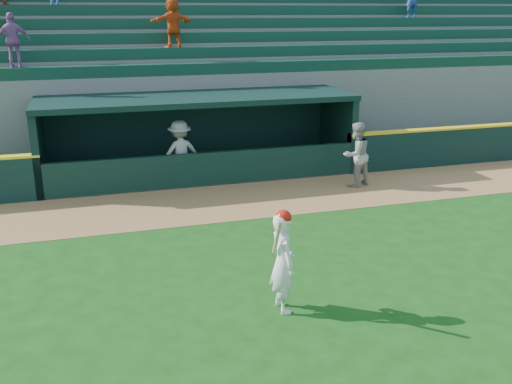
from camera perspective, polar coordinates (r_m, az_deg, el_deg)
The scene contains 7 objects.
ground at distance 10.87m, azimuth 2.45°, elevation -9.02°, with size 120.00×120.00×0.00m, color #134411.
warning_track at distance 15.23m, azimuth -3.57°, elevation -1.03°, with size 40.00×3.00×0.01m, color olive.
dugout_player_front at distance 16.65m, azimuth 9.97°, elevation 3.70°, with size 0.91×0.71×1.87m, color #999994.
dugout_player_inside at distance 16.75m, azimuth -7.59°, elevation 3.93°, with size 1.22×0.70×1.89m, color #A6A6A1.
dugout at distance 17.82m, azimuth -5.95°, elevation 6.19°, with size 9.40×2.80×2.46m.
stands at distance 22.10m, azimuth -8.46°, elevation 11.05°, with size 34.50×6.28×7.14m.
batter_at_plate at distance 9.58m, azimuth 2.69°, elevation -6.87°, with size 0.48×0.81×1.82m.
Camera 1 is at (-3.22, -9.16, 4.88)m, focal length 40.00 mm.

